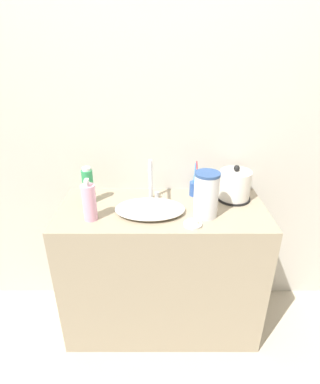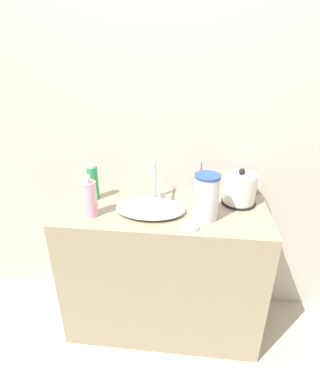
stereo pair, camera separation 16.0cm
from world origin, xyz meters
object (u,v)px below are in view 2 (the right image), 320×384
object	(u,v)px
toothbrush_cup	(200,190)
faucet	(155,178)
lotion_bottle	(90,199)
shampoo_bottle	(93,182)
electric_kettle	(240,190)
water_pitcher	(206,197)

from	to	relation	value
toothbrush_cup	faucet	bearing A→B (deg)	-166.08
lotion_bottle	shampoo_bottle	world-z (taller)	lotion_bottle
electric_kettle	water_pitcher	distance (m)	0.27
electric_kettle	water_pitcher	world-z (taller)	water_pitcher
water_pitcher	shampoo_bottle	bearing A→B (deg)	166.72
lotion_bottle	shampoo_bottle	distance (m)	0.20
faucet	electric_kettle	distance (m)	0.48
lotion_bottle	faucet	bearing A→B (deg)	35.52
toothbrush_cup	lotion_bottle	xyz separation A→B (m)	(-0.57, -0.28, 0.05)
faucet	electric_kettle	world-z (taller)	faucet
faucet	electric_kettle	size ratio (longest dim) A/B	1.12
toothbrush_cup	water_pitcher	world-z (taller)	water_pitcher
electric_kettle	toothbrush_cup	world-z (taller)	toothbrush_cup
lotion_bottle	shampoo_bottle	xyz separation A→B (m)	(-0.05, 0.19, 0.00)
faucet	water_pitcher	world-z (taller)	water_pitcher
toothbrush_cup	lotion_bottle	world-z (taller)	lotion_bottle
lotion_bottle	water_pitcher	world-z (taller)	water_pitcher
faucet	lotion_bottle	distance (m)	0.38
electric_kettle	shampoo_bottle	xyz separation A→B (m)	(-0.83, -0.04, 0.02)
toothbrush_cup	water_pitcher	bearing A→B (deg)	-83.82
toothbrush_cup	shampoo_bottle	bearing A→B (deg)	-171.63
faucet	toothbrush_cup	bearing A→B (deg)	13.92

